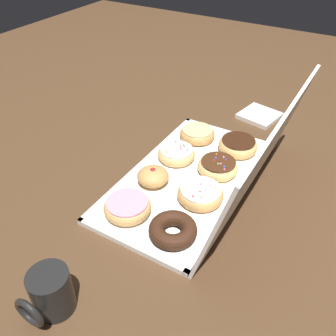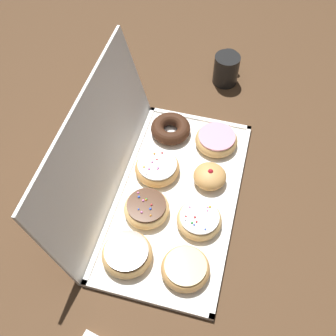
{
  "view_description": "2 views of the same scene",
  "coord_description": "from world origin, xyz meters",
  "views": [
    {
      "loc": [
        0.68,
        0.34,
        0.63
      ],
      "look_at": [
        0.03,
        -0.04,
        0.05
      ],
      "focal_mm": 38.29,
      "sensor_mm": 36.0,
      "label": 1
    },
    {
      "loc": [
        -0.54,
        -0.12,
        0.9
      ],
      "look_at": [
        0.06,
        0.04,
        0.04
      ],
      "focal_mm": 44.19,
      "sensor_mm": 36.0,
      "label": 2
    }
  ],
  "objects": [
    {
      "name": "sprinkle_donut_1",
      "position": [
        -0.06,
        -0.07,
        0.03
      ],
      "size": [
        0.11,
        0.11,
        0.04
      ],
      "color": "#E5B770",
      "rests_on": "donut_box"
    },
    {
      "name": "sprinkle_donut_5",
      "position": [
        -0.06,
        0.06,
        0.03
      ],
      "size": [
        0.11,
        0.11,
        0.04
      ],
      "color": "#E5B770",
      "rests_on": "donut_box"
    },
    {
      "name": "jelly_filled_donut_2",
      "position": [
        0.07,
        -0.07,
        0.03
      ],
      "size": [
        0.08,
        0.08,
        0.05
      ],
      "color": "tan",
      "rests_on": "donut_box"
    },
    {
      "name": "glazed_ring_donut_0",
      "position": [
        -0.19,
        -0.07,
        0.03
      ],
      "size": [
        0.11,
        0.11,
        0.03
      ],
      "color": "tan",
      "rests_on": "donut_box"
    },
    {
      "name": "chocolate_cake_ring_donut_7",
      "position": [
        0.2,
        0.07,
        0.03
      ],
      "size": [
        0.11,
        0.11,
        0.04
      ],
      "color": "#381E11",
      "rests_on": "donut_box"
    },
    {
      "name": "chocolate_frosted_donut_4",
      "position": [
        -0.19,
        0.07,
        0.03
      ],
      "size": [
        0.12,
        0.12,
        0.04
      ],
      "color": "tan",
      "rests_on": "donut_box"
    },
    {
      "name": "napkin_stack",
      "position": [
        -0.44,
        0.05,
        0.01
      ],
      "size": [
        0.14,
        0.14,
        0.01
      ],
      "primitive_type": "cube",
      "rotation": [
        0.0,
        0.0,
        -0.2
      ],
      "color": "white",
      "rests_on": "ground"
    },
    {
      "name": "donut_box",
      "position": [
        0.0,
        0.0,
        0.01
      ],
      "size": [
        0.56,
        0.3,
        0.01
      ],
      "color": "white",
      "rests_on": "ground"
    },
    {
      "name": "sprinkle_donut_6",
      "position": [
        0.06,
        0.07,
        0.03
      ],
      "size": [
        0.12,
        0.12,
        0.04
      ],
      "color": "tan",
      "rests_on": "donut_box"
    },
    {
      "name": "box_lid_open",
      "position": [
        0.0,
        0.19,
        0.14
      ],
      "size": [
        0.56,
        0.08,
        0.28
      ],
      "primitive_type": "cube",
      "rotation": [
        1.32,
        0.0,
        0.0
      ],
      "color": "white",
      "rests_on": "ground"
    },
    {
      "name": "coffee_mug",
      "position": [
        0.46,
        -0.04,
        0.05
      ],
      "size": [
        0.1,
        0.08,
        0.09
      ],
      "color": "black",
      "rests_on": "ground"
    },
    {
      "name": "ground_plane",
      "position": [
        0.0,
        0.0,
        0.0
      ],
      "size": [
        3.0,
        3.0,
        0.0
      ],
      "primitive_type": "plane",
      "color": "#4C331E"
    },
    {
      "name": "pink_frosted_donut_3",
      "position": [
        0.19,
        -0.06,
        0.03
      ],
      "size": [
        0.12,
        0.12,
        0.04
      ],
      "color": "tan",
      "rests_on": "donut_box"
    }
  ]
}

